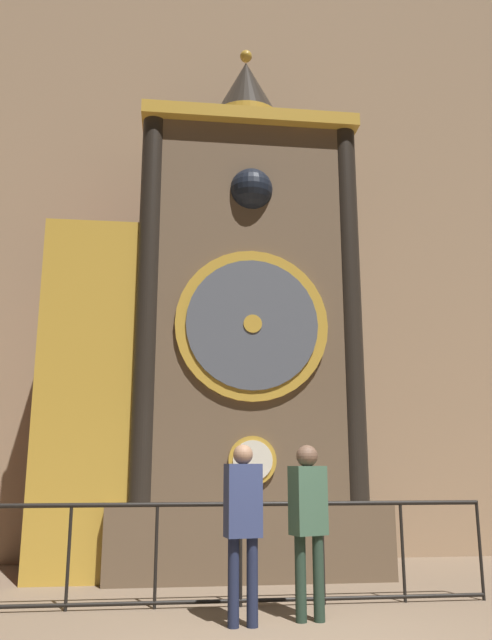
% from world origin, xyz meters
% --- Properties ---
extents(cathedral_back_wall, '(24.00, 0.32, 12.03)m').
position_xyz_m(cathedral_back_wall, '(-0.09, 5.48, 6.00)').
color(cathedral_back_wall, '#997A5B').
rests_on(cathedral_back_wall, ground_plane).
extents(clock_tower, '(4.81, 1.77, 8.25)m').
position_xyz_m(clock_tower, '(-0.56, 4.03, 3.31)').
color(clock_tower, brown).
rests_on(clock_tower, ground_plane).
extents(railing_fence, '(5.53, 0.05, 1.08)m').
position_xyz_m(railing_fence, '(-0.43, 2.10, 0.61)').
color(railing_fence, black).
rests_on(railing_fence, ground_plane).
extents(visitor_near, '(0.37, 0.27, 1.68)m').
position_xyz_m(visitor_near, '(-0.50, 1.23, 1.01)').
color(visitor_near, '#1B213A').
rests_on(visitor_near, ground_plane).
extents(visitor_far, '(0.39, 0.32, 1.68)m').
position_xyz_m(visitor_far, '(0.17, 1.36, 1.02)').
color(visitor_far, '#213427').
rests_on(visitor_far, ground_plane).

